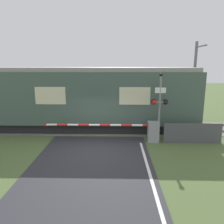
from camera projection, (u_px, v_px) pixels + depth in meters
The scene contains 7 objects.
ground_plane at pixel (95, 150), 10.93m from camera, with size 80.00×80.00×0.00m, color #4C6033.
track_bed at pixel (101, 128), 14.62m from camera, with size 36.00×3.20×0.13m.
train at pixel (58, 98), 14.25m from camera, with size 17.74×3.20×4.00m.
crossing_barrier at pixel (143, 130), 11.95m from camera, with size 6.28×0.44×1.15m.
signal_post at pixel (160, 104), 11.74m from camera, with size 0.92×0.26×3.75m.
catenary_pole at pixel (194, 80), 16.02m from camera, with size 0.20×1.90×5.79m.
roadside_fence at pixel (193, 133), 11.79m from camera, with size 3.11×0.06×1.10m.
Camera 1 is at (1.08, -10.24, 4.21)m, focal length 35.00 mm.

